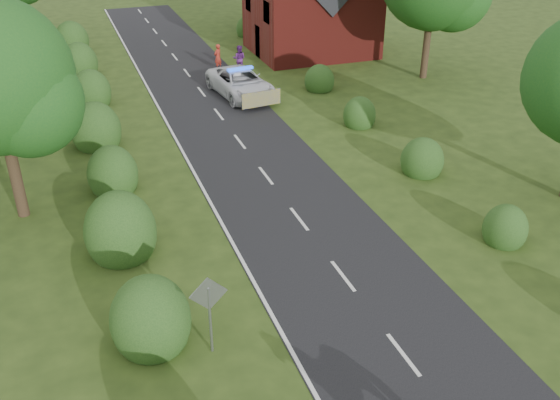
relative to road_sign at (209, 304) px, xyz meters
name	(u,v)px	position (x,y,z in m)	size (l,w,h in m)	color
ground	(403,355)	(5.00, -2.00, -1.65)	(120.00, 120.00, 0.00)	#2B3F16
road	(246,150)	(5.00, 13.00, -1.64)	(6.00, 70.00, 0.02)	black
road_markings	(225,172)	(3.40, 10.93, -1.63)	(4.96, 70.00, 0.01)	white
hedgerow_left	(114,187)	(-1.51, 9.69, -0.91)	(2.75, 50.41, 3.00)	#1E4519
hedgerow_right	(408,151)	(11.60, 9.21, -1.10)	(2.10, 45.78, 2.10)	#1E4519
tree_left_a	(2,83)	(-4.75, 9.86, 3.69)	(5.74, 5.60, 8.38)	#332316
road_sign	(209,304)	(0.00, 0.00, 0.00)	(1.06, 0.08, 2.53)	gray
police_van	(241,83)	(7.04, 20.54, -0.88)	(3.22, 5.89, 1.70)	silver
pedestrian_red	(218,57)	(7.14, 26.09, -0.81)	(0.61, 0.40, 1.69)	#B12F21
pedestrian_purple	(239,59)	(8.33, 25.17, -0.79)	(0.84, 0.66, 1.73)	#5E2275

